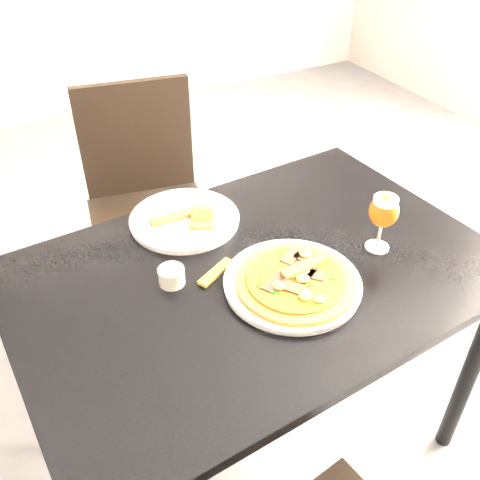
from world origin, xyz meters
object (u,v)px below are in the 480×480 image
chair_far (148,203)px  pizza (296,280)px  beer_glass (384,212)px  dining_table (257,295)px

chair_far → pizza: size_ratio=3.30×
chair_far → beer_glass: bearing=-56.9°
chair_far → beer_glass: size_ratio=5.89×
dining_table → chair_far: bearing=88.6°
chair_far → pizza: chair_far is taller
dining_table → beer_glass: bearing=-16.8°
beer_glass → dining_table: bearing=167.6°
dining_table → chair_far: (-0.04, 0.76, -0.14)m
chair_far → beer_glass: chair_far is taller
pizza → beer_glass: bearing=7.4°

